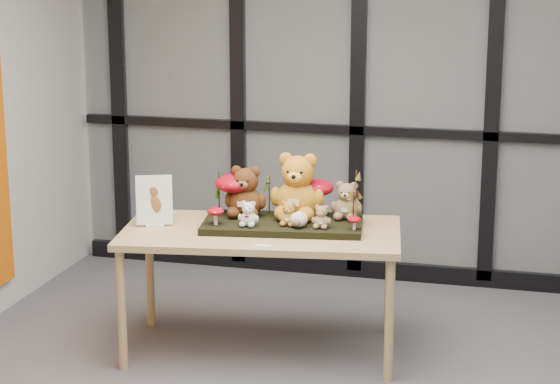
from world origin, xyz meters
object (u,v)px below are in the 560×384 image
(bear_white_bow, at_px, (249,212))
(bear_beige_small, at_px, (321,215))
(plush_cream_hedgehog, at_px, (299,219))
(diorama_tray, at_px, (283,224))
(mushroom_front_left, at_px, (216,215))
(mushroom_front_right, at_px, (354,222))
(mushroom_back_right, at_px, (316,196))
(bear_brown_medium, at_px, (246,189))
(sign_holder, at_px, (154,203))
(bear_tan_back, at_px, (347,198))
(bear_pooh_yellow, at_px, (298,182))
(bear_small_yellow, at_px, (289,212))
(mushroom_back_left, at_px, (236,192))
(display_table, at_px, (261,241))

(bear_white_bow, bearing_deg, bear_beige_small, 0.34)
(plush_cream_hedgehog, bearing_deg, diorama_tray, 130.33)
(mushroom_front_left, relative_size, mushroom_front_right, 1.28)
(mushroom_back_right, bearing_deg, bear_brown_medium, -162.52)
(plush_cream_hedgehog, bearing_deg, sign_holder, 174.49)
(bear_tan_back, bearing_deg, bear_beige_small, -121.92)
(bear_brown_medium, distance_m, mushroom_back_right, 0.40)
(mushroom_front_right, bearing_deg, sign_holder, -176.75)
(mushroom_back_right, distance_m, mushroom_front_left, 0.60)
(bear_pooh_yellow, distance_m, bear_small_yellow, 0.22)
(bear_pooh_yellow, distance_m, mushroom_front_left, 0.51)
(mushroom_back_left, xyz_separation_m, mushroom_front_right, (0.72, -0.16, -0.09))
(bear_brown_medium, relative_size, plush_cream_hedgehog, 3.35)
(mushroom_front_right, bearing_deg, bear_brown_medium, 168.13)
(bear_small_yellow, bearing_deg, bear_beige_small, -10.35)
(bear_tan_back, distance_m, plush_cream_hedgehog, 0.34)
(bear_pooh_yellow, relative_size, mushroom_back_left, 1.57)
(bear_white_bow, height_order, mushroom_back_right, mushroom_back_right)
(bear_tan_back, bearing_deg, mushroom_front_right, -77.52)
(mushroom_front_left, height_order, mushroom_front_right, mushroom_front_left)
(bear_white_bow, bearing_deg, display_table, 46.12)
(mushroom_front_left, bearing_deg, bear_tan_back, 24.04)
(bear_white_bow, bearing_deg, plush_cream_hedgehog, 0.29)
(mushroom_front_right, bearing_deg, plush_cream_hedgehog, -175.85)
(display_table, bearing_deg, bear_white_bow, -133.88)
(display_table, distance_m, bear_small_yellow, 0.24)
(plush_cream_hedgehog, distance_m, mushroom_back_right, 0.29)
(bear_beige_small, relative_size, mushroom_front_left, 1.34)
(bear_white_bow, xyz_separation_m, sign_holder, (-0.56, -0.00, 0.02))
(bear_pooh_yellow, bearing_deg, display_table, -142.74)
(plush_cream_hedgehog, xyz_separation_m, mushroom_back_right, (0.03, 0.28, 0.07))
(mushroom_back_right, bearing_deg, bear_white_bow, -133.72)
(bear_small_yellow, relative_size, plush_cream_hedgehog, 1.58)
(bear_pooh_yellow, bearing_deg, bear_small_yellow, -101.75)
(bear_brown_medium, bearing_deg, bear_white_bow, -78.23)
(mushroom_back_left, bearing_deg, bear_small_yellow, -23.97)
(mushroom_front_left, bearing_deg, mushroom_back_left, 79.49)
(display_table, bearing_deg, mushroom_back_left, 133.10)
(bear_pooh_yellow, xyz_separation_m, sign_holder, (-0.78, -0.25, -0.11))
(bear_white_bow, relative_size, mushroom_front_left, 1.47)
(mushroom_back_right, bearing_deg, display_table, -135.73)
(bear_small_yellow, distance_m, mushroom_front_left, 0.41)
(diorama_tray, height_order, plush_cream_hedgehog, plush_cream_hedgehog)
(mushroom_back_left, xyz_separation_m, sign_holder, (-0.41, -0.22, -0.03))
(diorama_tray, bearing_deg, plush_cream_hedgehog, -49.67)
(sign_holder, bearing_deg, bear_pooh_yellow, -3.35)
(mushroom_front_left, bearing_deg, plush_cream_hedgehog, 7.44)
(mushroom_back_left, bearing_deg, bear_white_bow, -57.82)
(diorama_tray, height_order, bear_brown_medium, bear_brown_medium)
(bear_small_yellow, bearing_deg, mushroom_front_right, -8.93)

